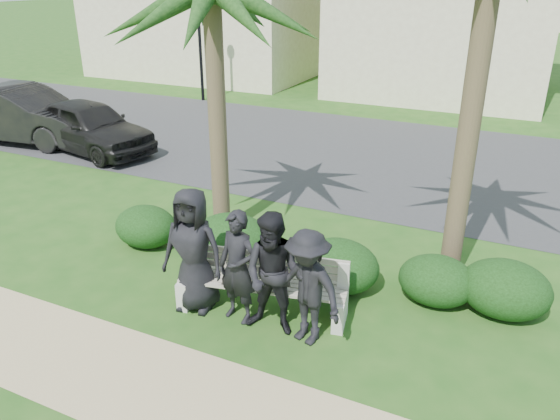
% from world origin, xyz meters
% --- Properties ---
extents(ground, '(160.00, 160.00, 0.00)m').
position_xyz_m(ground, '(0.00, 0.00, 0.00)').
color(ground, '#214F16').
rests_on(ground, ground).
extents(footpath, '(30.00, 1.60, 0.01)m').
position_xyz_m(footpath, '(0.00, -1.80, 0.00)').
color(footpath, tan).
rests_on(footpath, ground).
extents(asphalt_street, '(160.00, 8.00, 0.01)m').
position_xyz_m(asphalt_street, '(0.00, 8.00, 0.00)').
color(asphalt_street, '#2D2D30').
rests_on(asphalt_street, ground).
extents(street_lamp, '(0.36, 0.36, 4.29)m').
position_xyz_m(street_lamp, '(-9.00, 12.00, 2.94)').
color(street_lamp, black).
rests_on(street_lamp, ground).
extents(park_bench, '(2.56, 1.04, 0.86)m').
position_xyz_m(park_bench, '(-0.35, 0.20, 0.39)').
color(park_bench, gray).
rests_on(park_bench, ground).
extents(man_a, '(0.99, 0.72, 1.88)m').
position_xyz_m(man_a, '(-1.32, -0.10, 0.94)').
color(man_a, black).
rests_on(man_a, ground).
extents(man_b, '(0.66, 0.49, 1.67)m').
position_xyz_m(man_b, '(-0.59, -0.10, 0.84)').
color(man_b, black).
rests_on(man_b, ground).
extents(man_c, '(0.91, 0.73, 1.77)m').
position_xyz_m(man_c, '(-0.00, -0.15, 0.89)').
color(man_c, black).
rests_on(man_c, ground).
extents(man_d, '(1.18, 0.87, 1.64)m').
position_xyz_m(man_d, '(0.48, -0.15, 0.82)').
color(man_d, black).
rests_on(man_d, ground).
extents(hedge_a, '(1.16, 0.96, 0.76)m').
position_xyz_m(hedge_a, '(-3.26, 1.21, 0.38)').
color(hedge_a, black).
rests_on(hedge_a, ground).
extents(hedge_b, '(1.42, 1.17, 0.93)m').
position_xyz_m(hedge_b, '(-1.47, 1.23, 0.46)').
color(hedge_b, black).
rests_on(hedge_b, ground).
extents(hedge_c, '(1.04, 0.86, 0.68)m').
position_xyz_m(hedge_c, '(0.02, 1.36, 0.34)').
color(hedge_c, black).
rests_on(hedge_c, ground).
extents(hedge_d, '(1.28, 1.06, 0.83)m').
position_xyz_m(hedge_d, '(0.41, 1.29, 0.42)').
color(hedge_d, black).
rests_on(hedge_d, ground).
extents(hedge_e, '(1.15, 0.95, 0.75)m').
position_xyz_m(hedge_e, '(1.87, 1.57, 0.37)').
color(hedge_e, black).
rests_on(hedge_e, ground).
extents(hedge_f, '(1.29, 1.06, 0.84)m').
position_xyz_m(hedge_f, '(2.82, 1.68, 0.42)').
color(hedge_f, black).
rests_on(hedge_f, ground).
extents(car_a, '(4.39, 2.45, 1.41)m').
position_xyz_m(car_a, '(-8.20, 5.11, 0.71)').
color(car_a, black).
rests_on(car_a, ground).
extents(car_b, '(5.02, 2.25, 1.60)m').
position_xyz_m(car_b, '(-10.64, 5.03, 0.80)').
color(car_b, black).
rests_on(car_b, ground).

